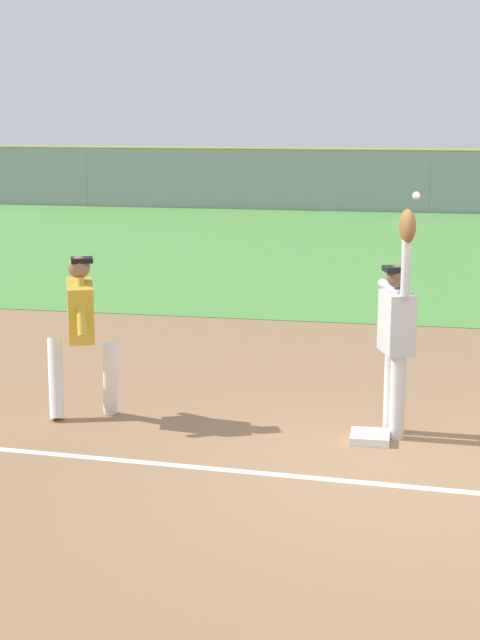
# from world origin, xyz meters

# --- Properties ---
(ground_plane) EXTENTS (73.35, 73.35, 0.00)m
(ground_plane) POSITION_xyz_m (0.00, 0.00, 0.00)
(ground_plane) COLOR #936D4C
(outfield_grass) EXTENTS (44.37, 16.36, 0.01)m
(outfield_grass) POSITION_xyz_m (0.00, 14.36, 0.01)
(outfield_grass) COLOR #549342
(outfield_grass) RESTS_ON ground_plane
(first_base) EXTENTS (0.39, 0.39, 0.08)m
(first_base) POSITION_xyz_m (-0.40, 0.87, 0.04)
(first_base) COLOR white
(first_base) RESTS_ON ground_plane
(fielder) EXTENTS (0.42, 0.88, 2.28)m
(fielder) POSITION_xyz_m (-0.18, 1.09, 1.12)
(fielder) COLOR silver
(fielder) RESTS_ON ground_plane
(runner) EXTENTS (0.88, 0.81, 1.72)m
(runner) POSITION_xyz_m (-3.41, 1.04, 1.00)
(runner) COLOR white
(runner) RESTS_ON ground_plane
(baseball) EXTENTS (0.07, 0.07, 0.07)m
(baseball) POSITION_xyz_m (-0.04, 1.20, 2.38)
(baseball) COLOR white
(outfield_fence) EXTENTS (44.45, 0.08, 1.96)m
(outfield_fence) POSITION_xyz_m (0.00, 22.54, 0.98)
(outfield_fence) COLOR #93999E
(outfield_fence) RESTS_ON ground_plane
(parked_car_tan) EXTENTS (4.41, 2.14, 1.25)m
(parked_car_tan) POSITION_xyz_m (-9.93, 26.21, 0.67)
(parked_car_tan) COLOR tan
(parked_car_tan) RESTS_ON ground_plane
(parked_car_silver) EXTENTS (4.44, 2.19, 1.25)m
(parked_car_silver) POSITION_xyz_m (-3.32, 26.64, 0.67)
(parked_car_silver) COLOR #B7B7BC
(parked_car_silver) RESTS_ON ground_plane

